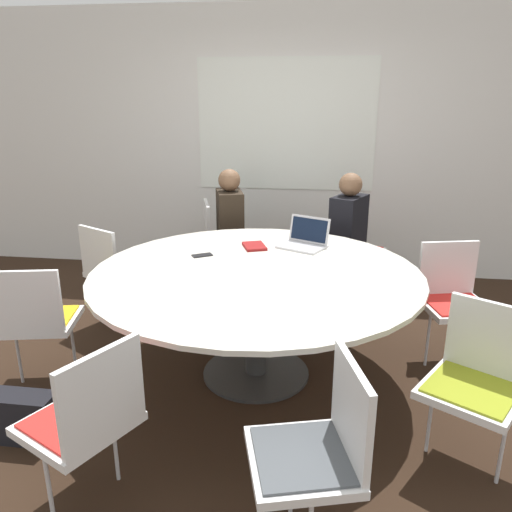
{
  "coord_description": "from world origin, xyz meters",
  "views": [
    {
      "loc": [
        0.42,
        -3.01,
        1.85
      ],
      "look_at": [
        0.0,
        0.0,
        0.86
      ],
      "focal_mm": 35.0,
      "sensor_mm": 36.0,
      "label": 1
    }
  ],
  "objects_px": {
    "chair_3": "(37,316)",
    "handbag": "(24,417)",
    "laptop": "(305,240)",
    "chair_7": "(453,294)",
    "chair_5": "(318,443)",
    "cell_phone": "(202,255)",
    "chair_2": "(113,267)",
    "person_0": "(350,230)",
    "chair_0": "(351,243)",
    "chair_1": "(221,237)",
    "spiral_notebook": "(254,246)",
    "person_1": "(232,223)",
    "chair_6": "(477,374)",
    "chair_4": "(87,415)"
  },
  "relations": [
    {
      "from": "chair_2",
      "to": "chair_7",
      "type": "bearing_deg",
      "value": 23.75
    },
    {
      "from": "chair_4",
      "to": "chair_5",
      "type": "xyz_separation_m",
      "value": [
        1.01,
        -0.05,
        0.0
      ]
    },
    {
      "from": "chair_0",
      "to": "chair_6",
      "type": "height_order",
      "value": "same"
    },
    {
      "from": "chair_1",
      "to": "chair_6",
      "type": "relative_size",
      "value": 1.0
    },
    {
      "from": "chair_6",
      "to": "chair_7",
      "type": "bearing_deg",
      "value": -64.34
    },
    {
      "from": "cell_phone",
      "to": "handbag",
      "type": "relative_size",
      "value": 0.43
    },
    {
      "from": "chair_1",
      "to": "chair_4",
      "type": "xyz_separation_m",
      "value": [
        0.0,
        -2.87,
        0.0
      ]
    },
    {
      "from": "chair_0",
      "to": "chair_4",
      "type": "relative_size",
      "value": 1.0
    },
    {
      "from": "chair_3",
      "to": "person_0",
      "type": "relative_size",
      "value": 0.71
    },
    {
      "from": "laptop",
      "to": "spiral_notebook",
      "type": "relative_size",
      "value": 1.62
    },
    {
      "from": "chair_0",
      "to": "handbag",
      "type": "distance_m",
      "value": 3.07
    },
    {
      "from": "spiral_notebook",
      "to": "chair_2",
      "type": "bearing_deg",
      "value": 175.07
    },
    {
      "from": "spiral_notebook",
      "to": "handbag",
      "type": "bearing_deg",
      "value": -128.75
    },
    {
      "from": "person_0",
      "to": "laptop",
      "type": "distance_m",
      "value": 0.81
    },
    {
      "from": "chair_5",
      "to": "cell_phone",
      "type": "height_order",
      "value": "chair_5"
    },
    {
      "from": "chair_0",
      "to": "spiral_notebook",
      "type": "relative_size",
      "value": 3.45
    },
    {
      "from": "chair_5",
      "to": "chair_0",
      "type": "bearing_deg",
      "value": -20.31
    },
    {
      "from": "chair_4",
      "to": "chair_0",
      "type": "bearing_deg",
      "value": 2.98
    },
    {
      "from": "chair_0",
      "to": "handbag",
      "type": "xyz_separation_m",
      "value": [
        -1.86,
        -2.41,
        -0.37
      ]
    },
    {
      "from": "chair_1",
      "to": "person_1",
      "type": "distance_m",
      "value": 0.32
    },
    {
      "from": "chair_2",
      "to": "chair_7",
      "type": "height_order",
      "value": "same"
    },
    {
      "from": "chair_0",
      "to": "chair_6",
      "type": "distance_m",
      "value": 2.31
    },
    {
      "from": "chair_0",
      "to": "chair_4",
      "type": "bearing_deg",
      "value": 2.11
    },
    {
      "from": "chair_1",
      "to": "person_0",
      "type": "height_order",
      "value": "person_0"
    },
    {
      "from": "chair_4",
      "to": "chair_3",
      "type": "bearing_deg",
      "value": 67.1
    },
    {
      "from": "chair_1",
      "to": "person_0",
      "type": "relative_size",
      "value": 0.71
    },
    {
      "from": "laptop",
      "to": "chair_7",
      "type": "bearing_deg",
      "value": 15.08
    },
    {
      "from": "chair_0",
      "to": "chair_1",
      "type": "bearing_deg",
      "value": -66.01
    },
    {
      "from": "chair_5",
      "to": "cell_phone",
      "type": "relative_size",
      "value": 5.52
    },
    {
      "from": "person_1",
      "to": "person_0",
      "type": "bearing_deg",
      "value": 67.7
    },
    {
      "from": "chair_5",
      "to": "chair_1",
      "type": "bearing_deg",
      "value": 3.59
    },
    {
      "from": "chair_3",
      "to": "handbag",
      "type": "xyz_separation_m",
      "value": [
        0.17,
        -0.51,
        -0.37
      ]
    },
    {
      "from": "person_0",
      "to": "chair_5",
      "type": "bearing_deg",
      "value": 21.32
    },
    {
      "from": "chair_3",
      "to": "cell_phone",
      "type": "xyz_separation_m",
      "value": [
        0.93,
        0.61,
        0.25
      ]
    },
    {
      "from": "chair_1",
      "to": "chair_2",
      "type": "bearing_deg",
      "value": -52.17
    },
    {
      "from": "chair_2",
      "to": "laptop",
      "type": "xyz_separation_m",
      "value": [
        1.54,
        -0.02,
        0.3
      ]
    },
    {
      "from": "chair_2",
      "to": "person_0",
      "type": "bearing_deg",
      "value": 48.61
    },
    {
      "from": "chair_1",
      "to": "person_1",
      "type": "height_order",
      "value": "person_1"
    },
    {
      "from": "handbag",
      "to": "person_1",
      "type": "bearing_deg",
      "value": 71.39
    },
    {
      "from": "chair_3",
      "to": "laptop",
      "type": "xyz_separation_m",
      "value": [
        1.64,
        0.94,
        0.3
      ]
    },
    {
      "from": "chair_6",
      "to": "chair_0",
      "type": "bearing_deg",
      "value": -44.18
    },
    {
      "from": "chair_0",
      "to": "handbag",
      "type": "bearing_deg",
      "value": -11.71
    },
    {
      "from": "chair_1",
      "to": "chair_0",
      "type": "bearing_deg",
      "value": 70.58
    },
    {
      "from": "chair_3",
      "to": "handbag",
      "type": "height_order",
      "value": "chair_3"
    },
    {
      "from": "chair_1",
      "to": "chair_5",
      "type": "relative_size",
      "value": 1.0
    },
    {
      "from": "chair_0",
      "to": "handbag",
      "type": "relative_size",
      "value": 2.39
    },
    {
      "from": "chair_3",
      "to": "laptop",
      "type": "relative_size",
      "value": 2.13
    },
    {
      "from": "chair_2",
      "to": "person_0",
      "type": "relative_size",
      "value": 0.71
    },
    {
      "from": "chair_2",
      "to": "chair_6",
      "type": "height_order",
      "value": "same"
    },
    {
      "from": "chair_3",
      "to": "chair_6",
      "type": "height_order",
      "value": "same"
    }
  ]
}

